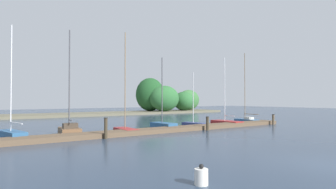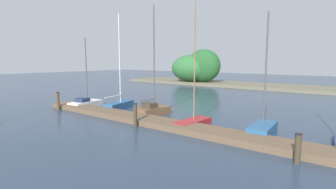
# 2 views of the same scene
# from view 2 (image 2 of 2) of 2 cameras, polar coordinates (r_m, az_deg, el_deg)

# --- Properties ---
(dock_pier) EXTENTS (30.61, 1.80, 0.35)m
(dock_pier) POSITION_cam_2_polar(r_m,az_deg,el_deg) (14.78, 9.54, -8.15)
(dock_pier) COLOR brown
(dock_pier) RESTS_ON ground
(sailboat_0) EXTENTS (1.79, 3.33, 6.07)m
(sailboat_0) POSITION_cam_2_polar(r_m,az_deg,el_deg) (24.67, -17.14, -1.68)
(sailboat_0) COLOR white
(sailboat_0) RESTS_ON ground
(sailboat_1) EXTENTS (1.65, 3.60, 7.90)m
(sailboat_1) POSITION_cam_2_polar(r_m,az_deg,el_deg) (22.94, -10.28, -2.06)
(sailboat_1) COLOR #285684
(sailboat_1) RESTS_ON ground
(sailboat_2) EXTENTS (1.65, 2.92, 8.10)m
(sailboat_2) POSITION_cam_2_polar(r_m,az_deg,el_deg) (20.15, -3.21, -3.04)
(sailboat_2) COLOR brown
(sailboat_2) RESTS_ON ground
(sailboat_3) EXTENTS (1.18, 3.15, 8.29)m
(sailboat_3) POSITION_cam_2_polar(r_m,az_deg,el_deg) (16.91, 5.41, -5.52)
(sailboat_3) COLOR maroon
(sailboat_3) RESTS_ON ground
(sailboat_4) EXTENTS (1.37, 3.00, 6.66)m
(sailboat_4) POSITION_cam_2_polar(r_m,az_deg,el_deg) (15.78, 19.70, -6.73)
(sailboat_4) COLOR #285684
(sailboat_4) RESTS_ON ground
(mooring_piling_0) EXTENTS (0.28, 0.28, 1.48)m
(mooring_piling_0) POSITION_cam_2_polar(r_m,az_deg,el_deg) (23.84, -22.57, -1.27)
(mooring_piling_0) COLOR #4C3D28
(mooring_piling_0) RESTS_ON ground
(mooring_piling_1) EXTENTS (0.27, 0.27, 1.47)m
(mooring_piling_1) POSITION_cam_2_polar(r_m,az_deg,el_deg) (16.63, -7.04, -4.35)
(mooring_piling_1) COLOR #3D3323
(mooring_piling_1) RESTS_ON ground
(mooring_piling_2) EXTENTS (0.29, 0.29, 1.23)m
(mooring_piling_2) POSITION_cam_2_polar(r_m,az_deg,el_deg) (11.95, 26.11, -10.37)
(mooring_piling_2) COLOR #3D3323
(mooring_piling_2) RESTS_ON ground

